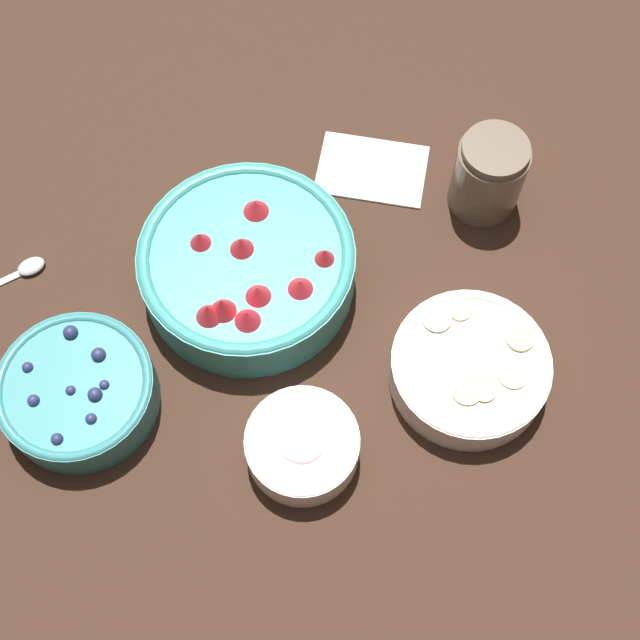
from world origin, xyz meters
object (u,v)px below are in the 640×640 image
Objects in this scene: bowl_strawberries at (247,265)px; bowl_bananas at (470,368)px; bowl_blueberries at (77,391)px; jar_chocolate at (488,176)px; bowl_cream at (302,445)px.

bowl_strawberries reaches higher than bowl_bananas.
bowl_strawberries is at bearing -120.65° from bowl_blueberries.
bowl_strawberries is 0.27m from bowl_bananas.
jar_chocolate reaches higher than bowl_strawberries.
bowl_blueberries is at bearing 23.51° from bowl_bananas.
bowl_bananas is at bearing 173.79° from bowl_strawberries.
jar_chocolate reaches higher than bowl_bananas.
bowl_cream reaches higher than bowl_bananas.
bowl_blueberries is (0.12, 0.19, -0.01)m from bowl_strawberries.
bowl_cream is (0.14, 0.14, 0.00)m from bowl_bananas.
bowl_bananas is at bearing -134.66° from bowl_cream.
bowl_bananas is at bearing -156.49° from bowl_blueberries.
bowl_strawberries is at bearing -6.21° from bowl_bananas.
bowl_cream is 0.38m from jar_chocolate.
bowl_cream is (-0.24, -0.03, -0.00)m from bowl_blueberries.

